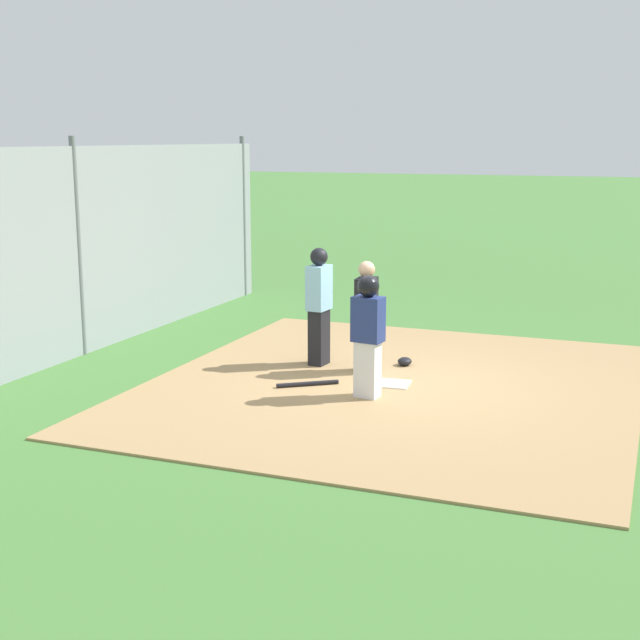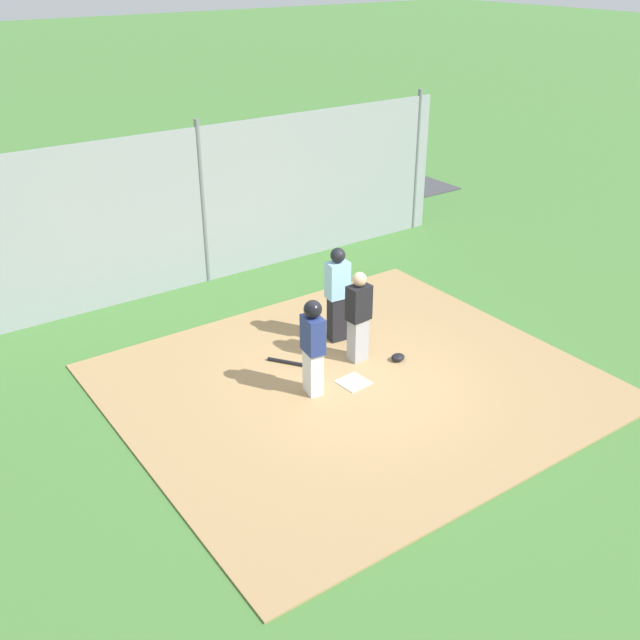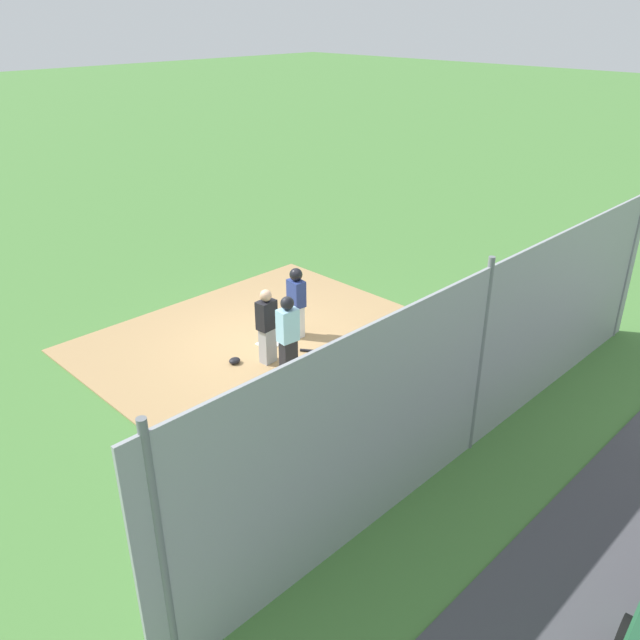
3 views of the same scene
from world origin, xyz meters
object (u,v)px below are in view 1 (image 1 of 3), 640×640
(parked_car_green, at_px, (5,271))
(umpire, at_px, (319,304))
(catcher_mask, at_px, (405,361))
(catcher, at_px, (366,315))
(runner, at_px, (368,329))
(home_plate, at_px, (393,384))
(baseball_bat, at_px, (308,384))

(parked_car_green, bearing_deg, umpire, -115.32)
(catcher_mask, bearing_deg, catcher, -38.87)
(runner, bearing_deg, catcher_mask, 7.44)
(umpire, relative_size, parked_car_green, 0.40)
(parked_car_green, bearing_deg, catcher_mask, -110.75)
(home_plate, height_order, runner, runner)
(home_plate, height_order, catcher_mask, catcher_mask)
(runner, bearing_deg, umpire, 49.43)
(parked_car_green, bearing_deg, baseball_bat, -121.51)
(catcher, bearing_deg, umpire, 166.05)
(home_plate, relative_size, parked_car_green, 0.10)
(catcher, bearing_deg, baseball_bat, -119.89)
(umpire, xyz_separation_m, catcher_mask, (-0.40, 1.20, -0.85))
(home_plate, xyz_separation_m, catcher, (-0.52, -0.57, 0.82))
(umpire, distance_m, runner, 1.79)
(parked_car_green, bearing_deg, home_plate, -116.40)
(umpire, distance_m, baseball_bat, 1.47)
(catcher_mask, bearing_deg, parked_car_green, -104.18)
(catcher, bearing_deg, catcher_mask, 47.04)
(home_plate, relative_size, umpire, 0.25)
(catcher, relative_size, baseball_bat, 1.86)
(umpire, height_order, parked_car_green, umpire)
(home_plate, distance_m, parked_car_green, 10.03)
(catcher_mask, xyz_separation_m, parked_car_green, (-2.35, -9.28, 0.52))
(home_plate, bearing_deg, catcher, -132.43)
(catcher, xyz_separation_m, umpire, (-0.13, -0.77, 0.08))
(runner, height_order, baseball_bat, runner)
(baseball_bat, bearing_deg, catcher_mask, -156.36)
(parked_car_green, bearing_deg, catcher, -114.58)
(catcher, relative_size, catcher_mask, 6.65)
(catcher, distance_m, catcher_mask, 1.03)
(umpire, bearing_deg, catcher, -3.91)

